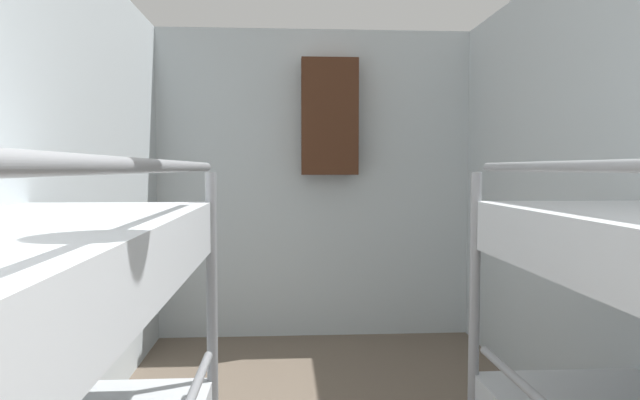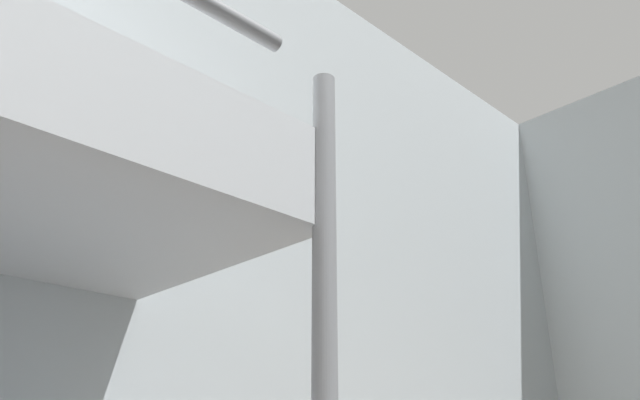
% 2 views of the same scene
% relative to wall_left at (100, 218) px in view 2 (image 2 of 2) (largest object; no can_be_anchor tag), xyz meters
% --- Properties ---
extents(wall_left, '(0.06, 4.87, 2.46)m').
position_rel_wall_left_xyz_m(wall_left, '(0.00, 0.00, 0.00)').
color(wall_left, silver).
rests_on(wall_left, ground_plane).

